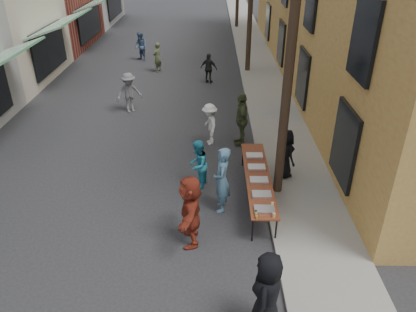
{
  "coord_description": "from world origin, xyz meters",
  "views": [
    {
      "loc": [
        2.37,
        -7.04,
        6.76
      ],
      "look_at": [
        2.25,
        2.87,
        1.3
      ],
      "focal_mm": 35.0,
      "sensor_mm": 36.0,
      "label": 1
    }
  ],
  "objects_px": {
    "utility_pole_near": "(292,39)",
    "server": "(285,153)",
    "guest_front_a": "(267,294)",
    "serving_table": "(258,177)",
    "catering_tray_sausage": "(264,210)",
    "guest_front_c": "(198,165)"
  },
  "relations": [
    {
      "from": "serving_table",
      "to": "guest_front_c",
      "type": "xyz_separation_m",
      "value": [
        -1.72,
        0.58,
        0.06
      ]
    },
    {
      "from": "catering_tray_sausage",
      "to": "guest_front_c",
      "type": "bearing_deg",
      "value": 127.6
    },
    {
      "from": "guest_front_a",
      "to": "server",
      "type": "xyz_separation_m",
      "value": [
        1.2,
        5.55,
        -0.04
      ]
    },
    {
      "from": "serving_table",
      "to": "catering_tray_sausage",
      "type": "bearing_deg",
      "value": -90.0
    },
    {
      "from": "guest_front_c",
      "to": "utility_pole_near",
      "type": "bearing_deg",
      "value": 98.58
    },
    {
      "from": "guest_front_c",
      "to": "catering_tray_sausage",
      "type": "bearing_deg",
      "value": 53.3
    },
    {
      "from": "utility_pole_near",
      "to": "server",
      "type": "relative_size",
      "value": 5.82
    },
    {
      "from": "utility_pole_near",
      "to": "guest_front_a",
      "type": "bearing_deg",
      "value": -100.81
    },
    {
      "from": "serving_table",
      "to": "server",
      "type": "distance_m",
      "value": 1.47
    },
    {
      "from": "serving_table",
      "to": "catering_tray_sausage",
      "type": "distance_m",
      "value": 1.65
    },
    {
      "from": "utility_pole_near",
      "to": "guest_front_a",
      "type": "height_order",
      "value": "utility_pole_near"
    },
    {
      "from": "utility_pole_near",
      "to": "serving_table",
      "type": "height_order",
      "value": "utility_pole_near"
    },
    {
      "from": "serving_table",
      "to": "catering_tray_sausage",
      "type": "height_order",
      "value": "catering_tray_sausage"
    },
    {
      "from": "serving_table",
      "to": "guest_front_a",
      "type": "distance_m",
      "value": 4.44
    },
    {
      "from": "utility_pole_near",
      "to": "serving_table",
      "type": "distance_m",
      "value": 3.85
    },
    {
      "from": "utility_pole_near",
      "to": "catering_tray_sausage",
      "type": "distance_m",
      "value": 4.23
    },
    {
      "from": "utility_pole_near",
      "to": "guest_front_a",
      "type": "distance_m",
      "value": 5.99
    },
    {
      "from": "guest_front_a",
      "to": "server",
      "type": "distance_m",
      "value": 5.67
    },
    {
      "from": "utility_pole_near",
      "to": "server",
      "type": "xyz_separation_m",
      "value": [
        0.3,
        0.83,
        -3.63
      ]
    },
    {
      "from": "utility_pole_near",
      "to": "guest_front_a",
      "type": "relative_size",
      "value": 4.9
    },
    {
      "from": "serving_table",
      "to": "guest_front_a",
      "type": "bearing_deg",
      "value": -93.4
    },
    {
      "from": "utility_pole_near",
      "to": "guest_front_c",
      "type": "distance_m",
      "value": 4.42
    }
  ]
}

